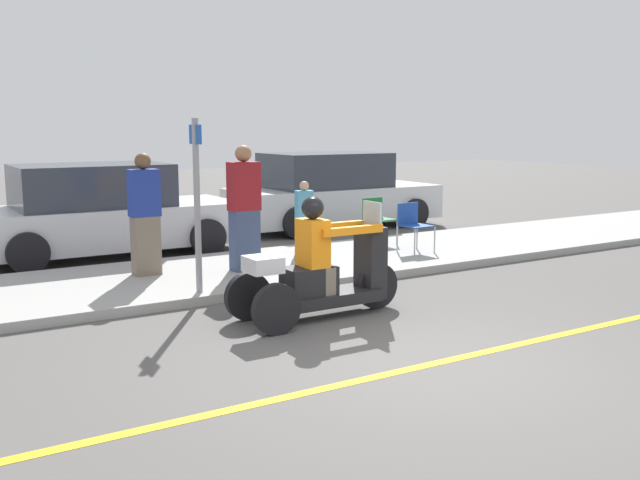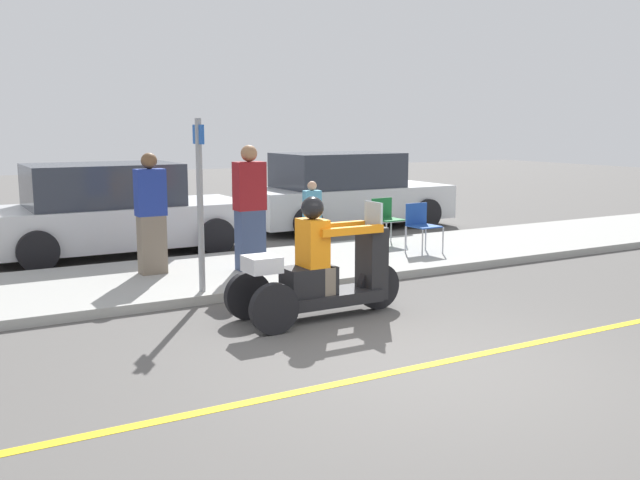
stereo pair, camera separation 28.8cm
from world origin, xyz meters
name	(u,v)px [view 2 (the right image)]	position (x,y,z in m)	size (l,w,h in m)	color
ground_plane	(424,366)	(0.00, 0.00, 0.00)	(60.00, 60.00, 0.00)	#565451
lane_stripe	(424,366)	(0.00, 0.00, 0.00)	(24.00, 0.12, 0.01)	gold
sidewalk_strip	(232,273)	(0.00, 4.60, 0.06)	(28.00, 2.80, 0.12)	#9E9E99
motorcycle_trike	(321,275)	(0.02, 1.97, 0.51)	(2.15, 0.79, 1.43)	black
spectator_near_curb	(312,218)	(1.73, 5.26, 0.70)	(0.31, 0.22, 1.20)	#726656
spectator_with_child	(151,216)	(-1.12, 4.87, 0.96)	(0.41, 0.25, 1.73)	#726656
spectator_end_of_line	(250,210)	(0.22, 4.41, 1.00)	(0.44, 0.27, 1.83)	#38476B
folding_chair_set_back	(421,222)	(3.31, 4.35, 0.62)	(0.48, 0.48, 0.82)	#A5A8AD
folding_chair_curbside	(386,216)	(3.29, 5.35, 0.62)	(0.48, 0.48, 0.82)	#A5A8AD
parked_car_lot_left	(343,193)	(4.15, 8.19, 0.77)	(4.63, 2.10, 1.64)	silver
parked_car_lot_right	(113,212)	(-1.06, 7.38, 0.74)	(4.50, 2.07, 1.58)	silver
street_sign	(200,199)	(-0.90, 3.45, 1.32)	(0.08, 0.36, 2.20)	gray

